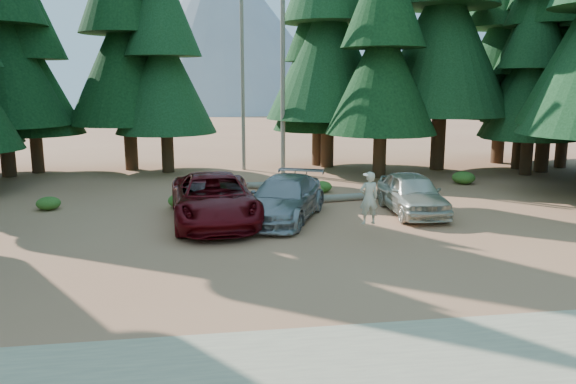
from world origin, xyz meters
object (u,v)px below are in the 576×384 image
red_pickup (214,199)px  silver_minivan_right (412,193)px  frisbee_player (369,198)px  silver_minivan_center (284,199)px  log_left (275,185)px  log_mid (242,185)px  log_right (352,197)px

red_pickup → silver_minivan_right: size_ratio=1.36×
silver_minivan_right → frisbee_player: frisbee_player is taller
red_pickup → frisbee_player: frisbee_player is taller
silver_minivan_center → log_left: 6.13m
red_pickup → log_mid: bearing=73.6°
silver_minivan_center → silver_minivan_right: size_ratio=1.17×
red_pickup → frisbee_player: bearing=-31.6°
log_right → silver_minivan_center: bearing=-148.4°
silver_minivan_right → log_mid: silver_minivan_right is taller
silver_minivan_right → red_pickup: bearing=-175.2°
silver_minivan_right → log_left: silver_minivan_right is taller
red_pickup → silver_minivan_center: red_pickup is taller
log_left → log_mid: (-1.51, 0.18, -0.01)m
log_left → log_right: log_right is taller
log_right → silver_minivan_right: bearing=-66.9°
frisbee_player → log_mid: (-3.38, 8.87, -1.12)m
frisbee_player → log_right: (0.93, 5.39, -1.11)m
log_right → log_left: bearing=121.5°
red_pickup → silver_minivan_right: 7.34m
frisbee_player → log_mid: 9.56m
silver_minivan_center → frisbee_player: frisbee_player is taller
silver_minivan_right → frisbee_player: (-2.53, -2.83, 0.49)m
red_pickup → log_right: size_ratio=1.32×
log_mid → silver_minivan_center: bearing=-54.9°
frisbee_player → silver_minivan_right: bearing=-136.9°
silver_minivan_right → log_mid: (-5.91, 6.04, -0.63)m
red_pickup → log_left: (2.94, 6.15, -0.70)m
silver_minivan_right → log_right: bearing=124.5°
silver_minivan_center → log_mid: bearing=123.7°
red_pickup → log_right: 6.44m
silver_minivan_center → log_right: bearing=64.7°
silver_minivan_center → frisbee_player: 3.53m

